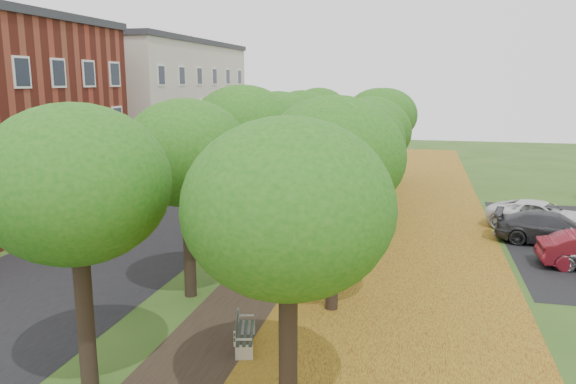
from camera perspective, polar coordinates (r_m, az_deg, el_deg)
The scene contains 9 objects.
street_asphalt at distance 29.49m, azimuth -12.49°, elevation -3.03°, with size 8.00×70.00×0.01m, color black.
footpath at distance 27.14m, azimuth 1.97°, elevation -4.00°, with size 3.20×70.00×0.01m, color black.
leaf_verge at distance 26.65m, azimuth 12.60°, elevation -4.56°, with size 7.50×70.00×0.01m, color #A88C1F.
tree_row_west at distance 26.82m, azimuth -2.60°, elevation 5.85°, with size 4.34×34.34×6.49m.
tree_row_east at distance 25.93m, azimuth 7.71°, elevation 5.57°, with size 4.34×34.34×6.49m.
building_cream at distance 49.00m, azimuth -13.68°, elevation 8.66°, with size 10.30×20.30×10.40m.
bench at distance 15.75m, azimuth -4.56°, elevation -14.07°, with size 0.88×1.72×0.78m.
car_grey at distance 27.47m, azimuth 25.30°, elevation -3.39°, with size 1.98×4.87×1.41m, color #323237.
car_white at distance 29.81m, azimuth 24.36°, elevation -2.25°, with size 2.31×5.01×1.39m, color white.
Camera 1 is at (5.13, -10.68, 7.13)m, focal length 35.00 mm.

